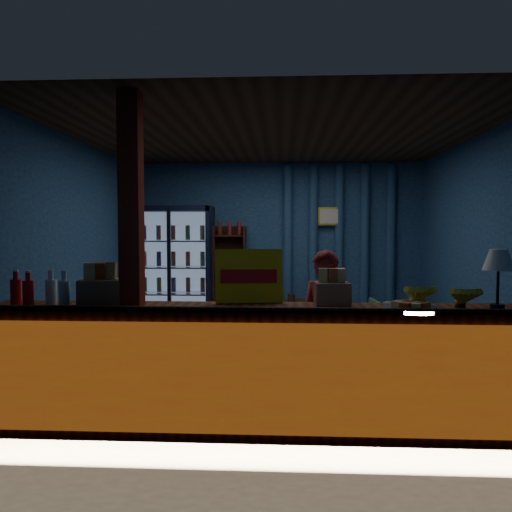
{
  "coord_description": "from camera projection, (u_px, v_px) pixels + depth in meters",
  "views": [
    {
      "loc": [
        0.11,
        -5.7,
        1.54
      ],
      "look_at": [
        -0.18,
        -0.2,
        1.25
      ],
      "focal_mm": 35.0,
      "sensor_mm": 36.0,
      "label": 1
    }
  ],
  "objects": [
    {
      "name": "room_walls",
      "position": [
        272.0,
        227.0,
        5.69
      ],
      "size": [
        4.6,
        4.6,
        4.6
      ],
      "color": "navy",
      "rests_on": "ground"
    },
    {
      "name": "snack_box_left",
      "position": [
        100.0,
        290.0,
        3.89
      ],
      "size": [
        0.37,
        0.32,
        0.34
      ],
      "color": "#8E6445",
      "rests_on": "counter"
    },
    {
      "name": "counter",
      "position": [
        267.0,
        368.0,
        3.84
      ],
      "size": [
        4.4,
        0.57,
        0.99
      ],
      "color": "brown",
      "rests_on": "ground"
    },
    {
      "name": "support_post",
      "position": [
        132.0,
        261.0,
        3.86
      ],
      "size": [
        0.16,
        0.16,
        2.6
      ],
      "primitive_type": "cube",
      "color": "maroon",
      "rests_on": "ground"
    },
    {
      "name": "pastry_tray",
      "position": [
        412.0,
        307.0,
        3.65
      ],
      "size": [
        0.43,
        0.43,
        0.07
      ],
      "color": "silver",
      "rests_on": "counter"
    },
    {
      "name": "snack_box_centre",
      "position": [
        332.0,
        292.0,
        3.95
      ],
      "size": [
        0.28,
        0.23,
        0.29
      ],
      "color": "#8E6445",
      "rests_on": "counter"
    },
    {
      "name": "ground",
      "position": [
        272.0,
        363.0,
        5.77
      ],
      "size": [
        4.6,
        4.6,
        0.0
      ],
      "primitive_type": "plane",
      "color": "#515154",
      "rests_on": "ground"
    },
    {
      "name": "curtain_folds",
      "position": [
        339.0,
        245.0,
        7.78
      ],
      "size": [
        1.74,
        0.14,
        2.5
      ],
      "color": "navy",
      "rests_on": "room_walls"
    },
    {
      "name": "beverage_cooler",
      "position": [
        174.0,
        269.0,
        7.71
      ],
      "size": [
        1.2,
        0.62,
        1.9
      ],
      "color": "black",
      "rests_on": "ground"
    },
    {
      "name": "green_chair",
      "position": [
        396.0,
        320.0,
        6.93
      ],
      "size": [
        0.67,
        0.69,
        0.59
      ],
      "primitive_type": "imported",
      "rotation": [
        0.0,
        0.0,
        3.21
      ],
      "color": "#51A26A",
      "rests_on": "ground"
    },
    {
      "name": "banana_bunches",
      "position": [
        440.0,
        296.0,
        3.74
      ],
      "size": [
        0.57,
        0.32,
        0.19
      ],
      "color": "yellow",
      "rests_on": "counter"
    },
    {
      "name": "shopkeeper",
      "position": [
        326.0,
        328.0,
        4.35
      ],
      "size": [
        0.59,
        0.49,
        1.37
      ],
      "primitive_type": "imported",
      "rotation": [
        0.0,
        0.0,
        -0.39
      ],
      "color": "maroon",
      "rests_on": "ground"
    },
    {
      "name": "yellow_sign",
      "position": [
        249.0,
        276.0,
        4.04
      ],
      "size": [
        0.55,
        0.18,
        0.43
      ],
      "color": "#E7B80C",
      "rests_on": "counter"
    },
    {
      "name": "soda_bottles",
      "position": [
        40.0,
        291.0,
        3.9
      ],
      "size": [
        0.51,
        0.17,
        0.28
      ],
      "color": "red",
      "rests_on": "counter"
    },
    {
      "name": "table_lamp",
      "position": [
        498.0,
        262.0,
        3.72
      ],
      "size": [
        0.23,
        0.23,
        0.45
      ],
      "color": "black",
      "rests_on": "counter"
    },
    {
      "name": "bottle_shelf",
      "position": [
        230.0,
        278.0,
        7.81
      ],
      "size": [
        0.5,
        0.28,
        1.6
      ],
      "color": "#3A1C12",
      "rests_on": "ground"
    },
    {
      "name": "framed_picture",
      "position": [
        330.0,
        216.0,
        7.72
      ],
      "size": [
        0.36,
        0.04,
        0.28
      ],
      "color": "yellow",
      "rests_on": "room_walls"
    },
    {
      "name": "side_table",
      "position": [
        291.0,
        319.0,
        7.19
      ],
      "size": [
        0.68,
        0.59,
        0.62
      ],
      "color": "#3A1C12",
      "rests_on": "ground"
    }
  ]
}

